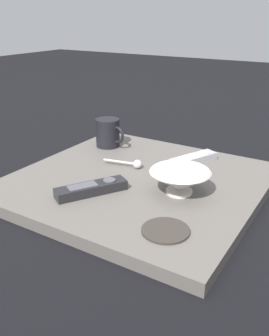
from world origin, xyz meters
name	(u,v)px	position (x,y,z in m)	size (l,w,h in m)	color
ground_plane	(138,188)	(0.00, 0.00, 0.00)	(6.00, 6.00, 0.00)	black
table	(138,183)	(0.00, 0.00, 0.02)	(0.61, 0.63, 0.03)	#5B5651
cereal_bowl	(180,180)	(-0.02, -0.13, 0.07)	(0.15, 0.15, 0.06)	beige
coffee_mug	(108,133)	(0.17, 0.22, 0.08)	(0.08, 0.11, 0.09)	black
teaspoon	(134,164)	(0.05, 0.05, 0.04)	(0.04, 0.12, 0.03)	silver
tv_remote_near	(193,159)	(0.18, -0.08, 0.04)	(0.16, 0.10, 0.03)	#9E9EA3
tv_remote_far	(91,189)	(-0.14, 0.05, 0.04)	(0.18, 0.13, 0.03)	black
drink_coaster	(166,230)	(-0.20, -0.19, 0.03)	(0.10, 0.10, 0.01)	#332D28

